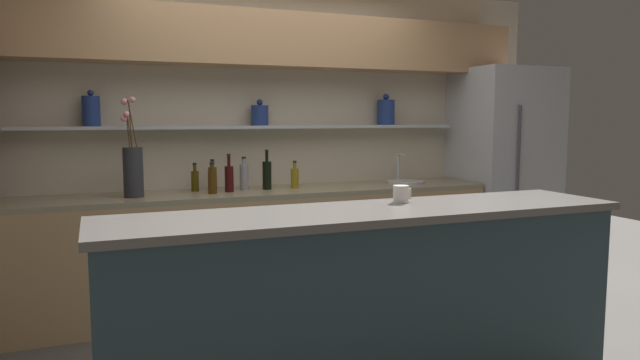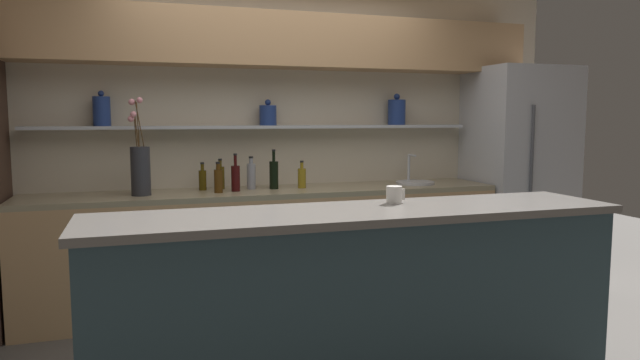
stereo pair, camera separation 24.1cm
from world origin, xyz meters
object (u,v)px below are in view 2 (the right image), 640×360
Objects in this scene: bottle_spirit_4 at (251,176)px; coffee_mug at (394,195)px; bottle_wine_0 at (236,177)px; bottle_wine_5 at (274,174)px; sink_fixture at (415,181)px; bottle_spirit_2 at (218,180)px; bottle_oil_6 at (302,177)px; bottle_oil_1 at (220,177)px; bottle_oil_3 at (203,179)px; refrigerator at (518,176)px; flower_vase at (140,168)px.

bottle_spirit_4 is 2.47× the size of coffee_mug.
bottle_wine_5 reaches higher than bottle_wine_0.
sink_fixture is 1.23m from bottle_wine_5.
bottle_spirit_2 reaches higher than coffee_mug.
sink_fixture is at bearing -0.94° from bottle_oil_6.
sink_fixture is 1.37× the size of bottle_oil_1.
bottle_oil_3 is 0.56m from bottle_wine_5.
bottle_wine_0 is 1.66m from coffee_mug.
bottle_oil_6 is (0.54, 0.04, -0.02)m from bottle_wine_0.
refrigerator is at bearing 0.58° from bottle_spirit_2.
bottle_oil_6 is (0.78, -0.10, -0.00)m from bottle_oil_3.
bottle_oil_1 is 0.15m from bottle_oil_3.
flower_vase is 0.85m from bottle_spirit_4.
bottle_wine_5 is at bearing 177.78° from bottle_oil_6.
flower_vase is at bearing -177.68° from bottle_wine_0.
bottle_spirit_4 is at bearing 105.64° from coffee_mug.
bottle_spirit_2 is 2.23× the size of coffee_mug.
bottle_oil_6 is (0.40, -0.05, -0.02)m from bottle_spirit_4.
bottle_spirit_2 is (-2.69, -0.03, 0.05)m from refrigerator.
bottle_oil_1 is at bearing 13.61° from bottle_oil_3.
refrigerator is 2.55m from bottle_wine_0.
bottle_spirit_4 reaches higher than bottle_oil_1.
bottle_spirit_2 is at bearing -159.68° from bottle_wine_0.
bottle_spirit_4 is at bearing 177.09° from sink_fixture.
bottle_oil_1 is at bearing 111.90° from coffee_mug.
bottle_wine_5 is (0.17, -0.05, 0.01)m from bottle_spirit_4.
coffee_mug is (1.30, -1.52, -0.05)m from flower_vase.
bottle_oil_3 is at bearing 172.77° from bottle_oil_6.
refrigerator is at bearing 0.07° from flower_vase.
sink_fixture is at bearing -3.70° from bottle_oil_3.
bottle_oil_3 is at bearing 173.36° from bottle_spirit_4.
bottle_oil_6 is (0.63, -0.13, -0.01)m from bottle_oil_1.
bottle_oil_6 is at bearing -7.78° from bottle_spirit_4.
sink_fixture reaches higher than bottle_oil_1.
refrigerator reaches higher than bottle_wine_5.
sink_fixture is at bearing -2.91° from bottle_spirit_4.
bottle_wine_5 is 0.23m from bottle_oil_6.
coffee_mug is at bearing -68.10° from bottle_oil_1.
coffee_mug is at bearing -63.74° from bottle_spirit_2.
bottle_oil_3 is at bearing -166.39° from bottle_oil_1.
refrigerator is 5.84× the size of sink_fixture.
coffee_mug is (0.06, -1.59, 0.06)m from bottle_oil_6.
bottle_oil_3 is at bearing 176.65° from refrigerator.
bottle_spirit_2 is at bearing -177.42° from sink_fixture.
bottle_oil_1 is 0.93× the size of bottle_spirit_4.
bottle_wine_0 reaches higher than bottle_oil_3.
bottle_oil_3 is 0.70× the size of bottle_wine_5.
bottle_oil_3 is 1.89m from coffee_mug.
coffee_mug is (0.29, -1.60, 0.03)m from bottle_wine_5.
bottle_oil_1 is 0.42m from bottle_wine_5.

